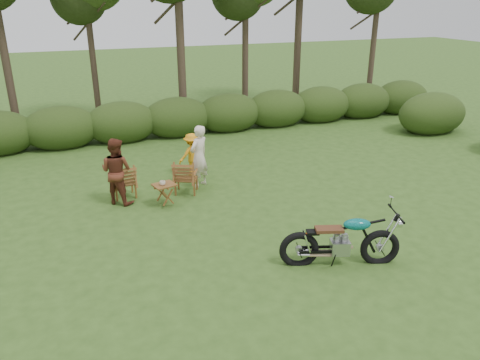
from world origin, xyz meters
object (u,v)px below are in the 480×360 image
object	(u,v)px
lawn_chair_right	(187,192)
cup	(163,183)
adult_a	(200,186)
motorcycle	(338,263)
adult_b	(120,202)
child	(193,174)
side_table	(165,195)
lawn_chair_left	(125,197)

from	to	relation	value
lawn_chair_right	cup	distance (m)	1.14
adult_a	motorcycle	bearing A→B (deg)	72.49
lawn_chair_right	cup	xyz separation A→B (m)	(-0.73, -0.63, 0.61)
adult_b	child	bearing A→B (deg)	-110.89
adult_a	adult_b	world-z (taller)	adult_a
motorcycle	adult_b	world-z (taller)	adult_b
side_table	adult_a	distance (m)	1.49
lawn_chair_left	adult_a	bearing A→B (deg)	176.30
adult_b	cup	bearing A→B (deg)	-171.92
lawn_chair_right	adult_a	distance (m)	0.56
motorcycle	side_table	bearing A→B (deg)	141.63
lawn_chair_right	lawn_chair_left	bearing A→B (deg)	14.05
motorcycle	lawn_chair_left	world-z (taller)	motorcycle
lawn_chair_left	adult_a	size ratio (longest dim) A/B	0.53
motorcycle	child	size ratio (longest dim) A/B	1.79
cup	adult_b	world-z (taller)	adult_b
lawn_chair_left	side_table	xyz separation A→B (m)	(0.85, -0.87, 0.28)
motorcycle	child	bearing A→B (deg)	121.56
motorcycle	lawn_chair_left	xyz separation A→B (m)	(-3.38, 4.71, 0.00)
side_table	child	xyz separation A→B (m)	(1.19, 1.81, -0.28)
lawn_chair_right	side_table	xyz separation A→B (m)	(-0.69, -0.58, 0.28)
lawn_chair_right	side_table	size ratio (longest dim) A/B	1.64
child	side_table	bearing A→B (deg)	41.33
adult_a	adult_b	size ratio (longest dim) A/B	1.01
side_table	child	bearing A→B (deg)	56.60
adult_a	cup	bearing A→B (deg)	4.64
cup	adult_b	bearing A→B (deg)	147.93
lawn_chair_right	side_table	distance (m)	0.94
side_table	adult_b	distance (m)	1.21
motorcycle	adult_a	xyz separation A→B (m)	(-1.38, 4.74, 0.00)
lawn_chair_right	adult_a	bearing A→B (deg)	-120.38
lawn_chair_right	lawn_chair_left	xyz separation A→B (m)	(-1.54, 0.29, 0.00)
side_table	adult_b	world-z (taller)	adult_b
child	lawn_chair_right	bearing A→B (deg)	52.45
lawn_chair_right	adult_b	xyz separation A→B (m)	(-1.72, -0.01, 0.00)
motorcycle	cup	bearing A→B (deg)	142.39
motorcycle	lawn_chair_left	distance (m)	5.80
side_table	adult_a	xyz separation A→B (m)	(1.15, 0.90, -0.28)
lawn_chair_right	adult_b	bearing A→B (deg)	24.92
motorcycle	lawn_chair_right	size ratio (longest dim) A/B	2.40
adult_b	child	size ratio (longest dim) A/B	1.36
motorcycle	adult_a	distance (m)	4.93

